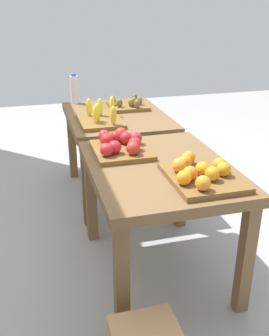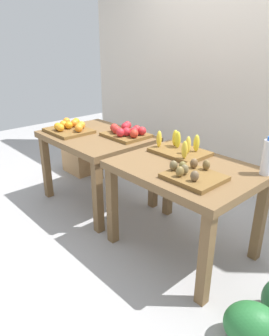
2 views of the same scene
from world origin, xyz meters
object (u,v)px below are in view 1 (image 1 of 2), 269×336
display_table_left (159,182)px  water_bottle (74,89)px  banana_crate (101,118)px  kiwi_bin (128,105)px  display_table_right (117,126)px  orange_bin (201,173)px  watermelon_pile (120,143)px  apple_bin (121,145)px

display_table_left → water_bottle: bearing=10.2°
display_table_left → banana_crate: (0.91, 0.17, 0.15)m
display_table_left → kiwi_bin: size_ratio=2.88×
display_table_right → water_bottle: bearing=31.6°
orange_bin → display_table_right: bearing=5.9°
display_table_left → display_table_right: same height
orange_bin → water_bottle: size_ratio=1.64×
water_bottle → watermelon_pile: size_ratio=0.39×
display_table_left → banana_crate: size_ratio=2.36×
display_table_left → watermelon_pile: bearing=-6.5°
display_table_right → orange_bin: bearing=-174.1°
orange_bin → kiwi_bin: 1.54m
banana_crate → water_bottle: size_ratio=1.64×
kiwi_bin → orange_bin: bearing=179.8°
display_table_left → display_table_right: size_ratio=1.00×
orange_bin → display_table_left: bearing=29.0°
display_table_right → water_bottle: size_ratio=3.89×
water_bottle → display_table_right: bearing=-148.4°
display_table_left → watermelon_pile: display_table_left is taller
banana_crate → watermelon_pile: (1.13, -0.41, -0.64)m
kiwi_bin → water_bottle: water_bottle is taller
water_bottle → watermelon_pile: water_bottle is taller
orange_bin → banana_crate: 1.21m
banana_crate → watermelon_pile: bearing=-19.8°
display_table_left → display_table_right: bearing=0.0°
display_table_left → apple_bin: size_ratio=2.52×
kiwi_bin → display_table_right: bearing=139.5°
banana_crate → kiwi_bin: 0.49m
display_table_right → banana_crate: (-0.21, 0.17, 0.15)m
display_table_right → watermelon_pile: size_ratio=1.51×
kiwi_bin → apple_bin: bearing=163.0°
display_table_right → banana_crate: 0.31m
kiwi_bin → water_bottle: bearing=55.8°
water_bottle → display_table_left: bearing=-169.8°
apple_bin → kiwi_bin: bearing=-17.0°
banana_crate → water_bottle: 0.68m
display_table_left → kiwi_bin: (1.29, -0.15, 0.14)m
display_table_left → kiwi_bin: 1.31m
display_table_right → kiwi_bin: size_ratio=2.88×
orange_bin → apple_bin: bearing=30.9°
display_table_left → water_bottle: (1.58, 0.28, 0.23)m
display_table_right → banana_crate: size_ratio=2.36×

